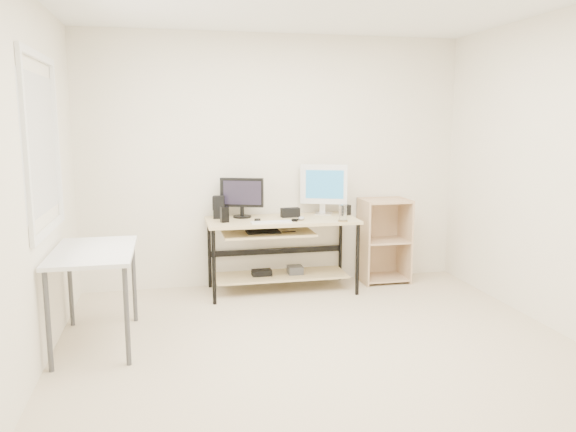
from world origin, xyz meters
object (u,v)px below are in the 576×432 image
at_px(desk, 279,239).
at_px(black_monitor, 242,195).
at_px(shelf_unit, 383,240).
at_px(audio_controller, 225,215).
at_px(white_imac, 324,186).
at_px(side_table, 94,260).

bearing_deg(desk, black_monitor, 156.47).
relative_size(desk, shelf_unit, 1.67).
height_order(desk, audio_controller, audio_controller).
xyz_separation_m(white_imac, audio_controller, (-1.07, -0.26, -0.23)).
bearing_deg(audio_controller, desk, -6.54).
distance_m(black_monitor, white_imac, 0.87).
height_order(shelf_unit, black_monitor, black_monitor).
xyz_separation_m(black_monitor, audio_controller, (-0.20, -0.24, -0.16)).
xyz_separation_m(shelf_unit, white_imac, (-0.66, 0.01, 0.60)).
bearing_deg(white_imac, shelf_unit, 19.78).
height_order(desk, white_imac, white_imac).
bearing_deg(white_imac, black_monitor, -157.63).
height_order(side_table, white_imac, white_imac).
bearing_deg(shelf_unit, desk, -172.23).
bearing_deg(audio_controller, side_table, -154.23).
relative_size(black_monitor, audio_controller, 2.81).
distance_m(side_table, audio_controller, 1.47).
xyz_separation_m(side_table, shelf_unit, (2.83, 1.22, -0.22)).
relative_size(desk, white_imac, 2.85).
height_order(shelf_unit, audio_controller, audio_controller).
bearing_deg(black_monitor, shelf_unit, 20.28).
height_order(shelf_unit, white_imac, white_imac).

